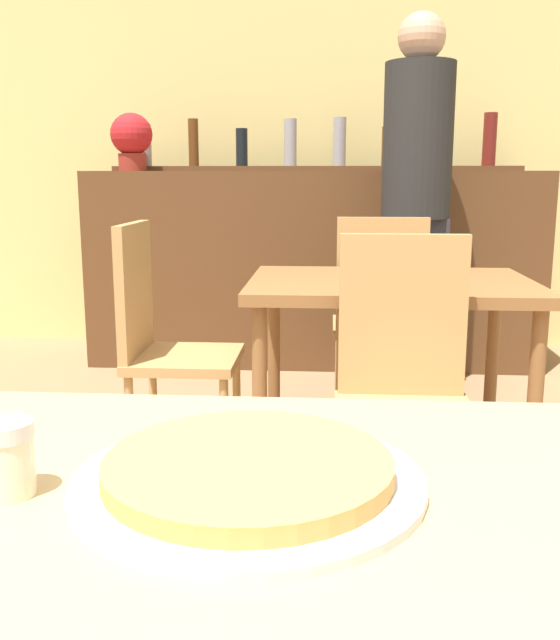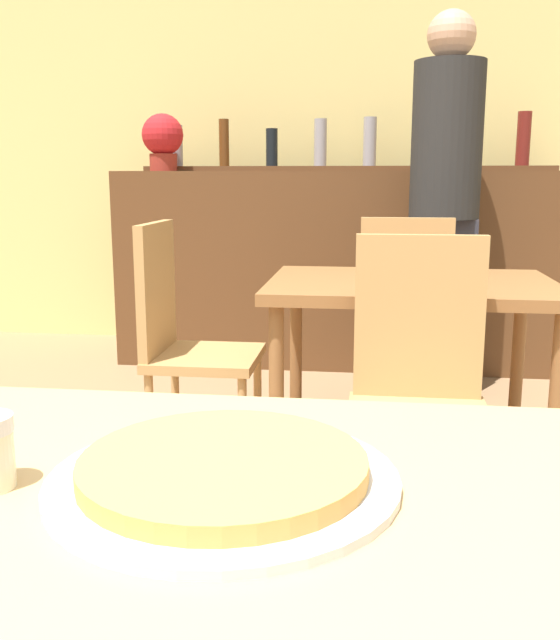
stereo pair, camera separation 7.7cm
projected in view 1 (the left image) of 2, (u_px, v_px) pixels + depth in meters
wall_back at (316, 127)px, 4.55m from camera, size 8.00×0.05×2.80m
dining_table_near at (246, 560)px, 0.84m from camera, size 1.19×0.77×0.73m
dining_table_far at (390, 304)px, 2.57m from camera, size 1.01×0.73×0.73m
bar_counter at (313, 268)px, 4.22m from camera, size 2.60×0.56×1.12m
bar_back_shelf at (323, 159)px, 4.23m from camera, size 2.39×0.24×0.33m
chair_far_side_front at (404, 377)px, 2.07m from camera, size 0.40×0.40×0.93m
chair_far_side_back at (379, 310)px, 3.11m from camera, size 0.40×0.40×0.93m
chair_far_side_left at (161, 333)px, 2.65m from camera, size 0.40×0.40×0.93m
pizza_tray at (253, 473)px, 0.85m from camera, size 0.42×0.42×0.04m
cheese_shaker at (7, 458)px, 0.82m from camera, size 0.06×0.06×0.09m
person_standing at (416, 192)px, 3.53m from camera, size 0.34×0.34×1.86m
potted_plant at (132, 139)px, 4.09m from camera, size 0.24×0.24×0.33m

